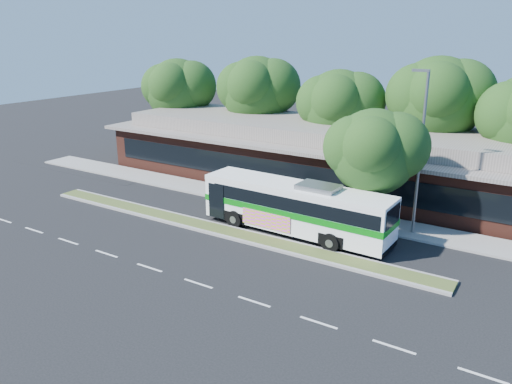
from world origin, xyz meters
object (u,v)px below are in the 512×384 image
lamp_post (420,149)px  sidewalk_tree (380,151)px  transit_bus (296,205)px  sedan (156,159)px

lamp_post → sidewalk_tree: (-1.96, -0.59, -0.20)m
transit_bus → sidewalk_tree: 5.46m
lamp_post → transit_bus: (-5.59, -3.38, -3.17)m
transit_bus → sedan: size_ratio=2.54×
transit_bus → sedan: transit_bus is taller
lamp_post → sidewalk_tree: bearing=-163.4°
lamp_post → transit_bus: bearing=-148.8°
sedan → sidewalk_tree: (20.68, -4.09, 4.07)m
lamp_post → transit_bus: lamp_post is taller
lamp_post → sedan: 23.31m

